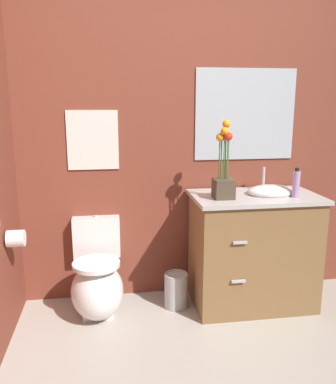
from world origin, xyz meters
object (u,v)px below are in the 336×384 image
object	(u,v)px
soap_bottle	(296,184)
wall_mirror	(245,115)
wall_poster	(93,140)
vanity_cabinet	(253,249)
trash_bin	(176,290)
toilet_paper_roll	(16,238)
flower_vase	(224,173)
toilet	(97,282)

from	to	relation	value
soap_bottle	wall_mirror	xyz separation A→B (m)	(-0.26, 0.41, 0.48)
wall_poster	vanity_cabinet	bearing A→B (deg)	-13.93
soap_bottle	trash_bin	xyz separation A→B (m)	(-0.85, 0.14, -0.84)
toilet_paper_roll	vanity_cabinet	bearing A→B (deg)	5.75
trash_bin	wall_poster	xyz separation A→B (m)	(-0.59, 0.27, 1.13)
soap_bottle	toilet_paper_roll	size ratio (longest dim) A/B	1.96
flower_vase	wall_mirror	distance (m)	0.60
flower_vase	wall_poster	world-z (taller)	wall_poster
trash_bin	wall_poster	world-z (taller)	wall_poster
toilet_paper_roll	toilet	bearing A→B (deg)	21.37
trash_bin	wall_poster	distance (m)	1.30
flower_vase	wall_mirror	size ratio (longest dim) A/B	0.69
toilet	wall_mirror	bearing A→B (deg)	12.75
flower_vase	trash_bin	size ratio (longest dim) A/B	2.03
trash_bin	soap_bottle	bearing A→B (deg)	-9.63
wall_mirror	toilet	bearing A→B (deg)	-167.25
toilet	flower_vase	world-z (taller)	flower_vase
toilet	wall_poster	xyz separation A→B (m)	(0.00, 0.27, 1.02)
vanity_cabinet	wall_mirror	distance (m)	1.04
vanity_cabinet	trash_bin	world-z (taller)	vanity_cabinet
vanity_cabinet	wall_poster	bearing A→B (deg)	166.07
toilet	wall_poster	world-z (taller)	wall_poster
soap_bottle	flower_vase	bearing A→B (deg)	174.88
wall_poster	flower_vase	bearing A→B (deg)	-21.59
toilet_paper_roll	flower_vase	bearing A→B (deg)	4.13
trash_bin	wall_mirror	world-z (taller)	wall_mirror
flower_vase	wall_poster	xyz separation A→B (m)	(-0.91, 0.36, 0.21)
wall_poster	wall_mirror	xyz separation A→B (m)	(1.18, 0.00, 0.18)
flower_vase	toilet_paper_roll	xyz separation A→B (m)	(-1.42, -0.10, -0.37)
soap_bottle	wall_mirror	distance (m)	0.68
wall_mirror	wall_poster	bearing A→B (deg)	180.00
flower_vase	toilet_paper_roll	bearing A→B (deg)	-175.87
wall_poster	soap_bottle	bearing A→B (deg)	-15.85
soap_bottle	toilet_paper_roll	bearing A→B (deg)	-178.37
vanity_cabinet	trash_bin	xyz separation A→B (m)	(-0.59, 0.03, -0.31)
toilet_paper_roll	soap_bottle	bearing A→B (deg)	1.63
soap_bottle	wall_poster	bearing A→B (deg)	164.15
vanity_cabinet	wall_mirror	bearing A→B (deg)	90.52
vanity_cabinet	toilet	bearing A→B (deg)	178.72
soap_bottle	toilet	bearing A→B (deg)	174.40
flower_vase	wall_mirror	world-z (taller)	wall_mirror
wall_mirror	toilet_paper_roll	bearing A→B (deg)	-164.60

